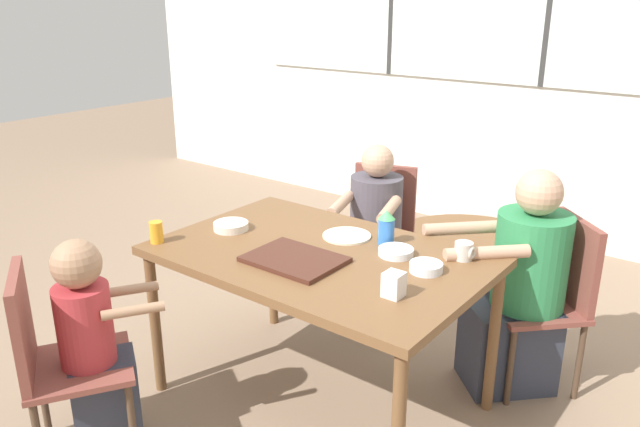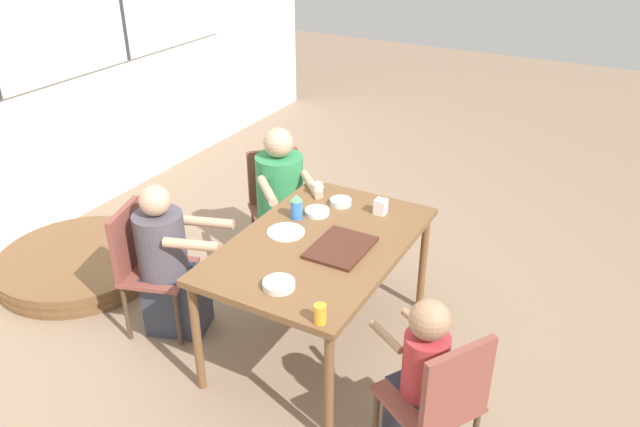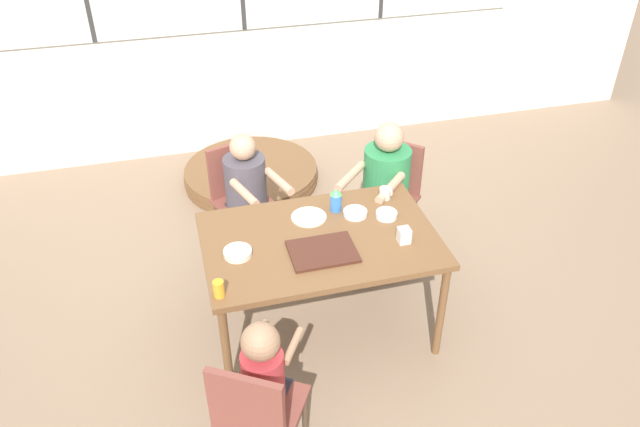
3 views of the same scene
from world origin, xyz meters
name	(u,v)px [view 2 (image 2 of 3)]	position (x,y,z in m)	size (l,w,h in m)	color
ground_plane	(320,343)	(0.00, 0.00, 0.00)	(16.00, 16.00, 0.00)	#8C725B
dining_table	(320,251)	(0.00, 0.00, 0.69)	(1.43, 0.93, 0.75)	brown
chair_for_woman_green_shirt	(143,259)	(-0.35, 1.07, 0.50)	(0.51, 0.51, 0.85)	brown
chair_for_man_blue_shirt	(276,197)	(0.79, 0.81, 0.50)	(0.57, 0.57, 0.85)	brown
chair_for_toddler	(442,397)	(-0.59, -0.96, 0.50)	(0.55, 0.55, 0.85)	brown
person_woman_green_shirt	(170,268)	(-0.30, 0.91, 0.46)	(0.46, 0.62, 1.02)	#333847
person_man_blue_shirt	(282,209)	(0.67, 0.68, 0.48)	(0.67, 0.67, 1.09)	#333847
person_toddler	(420,384)	(-0.51, -0.83, 0.45)	(0.39, 0.44, 0.95)	#333847
food_tray_dark	(341,248)	(-0.02, -0.15, 0.76)	(0.39, 0.30, 0.02)	#472319
coffee_mug	(317,188)	(0.53, 0.31, 0.79)	(0.08, 0.08, 0.08)	beige
sippy_cup	(296,206)	(0.18, 0.26, 0.84)	(0.08, 0.08, 0.16)	blue
juice_glass	(320,314)	(-0.66, -0.36, 0.80)	(0.06, 0.06, 0.10)	gold
milk_carton_small	(381,207)	(0.48, -0.17, 0.80)	(0.07, 0.07, 0.10)	silver
bowl_white_shallow	(317,212)	(0.28, 0.17, 0.77)	(0.15, 0.15, 0.03)	silver
bowl_cereal	(341,202)	(0.47, 0.10, 0.77)	(0.14, 0.14, 0.04)	silver
bowl_fruit	(279,284)	(-0.51, -0.04, 0.77)	(0.17, 0.17, 0.04)	silver
plate_tortillas	(286,232)	(-0.01, 0.22, 0.76)	(0.23, 0.23, 0.01)	beige
folded_table_stack	(82,263)	(-0.13, 1.96, 0.08)	(1.22, 1.22, 0.15)	brown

